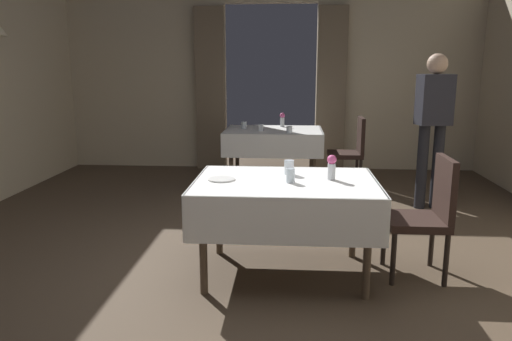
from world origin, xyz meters
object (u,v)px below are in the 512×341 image
(dining_table_mid, at_px, (286,193))
(dining_table_far, at_px, (273,137))
(flower_vase_far, at_px, (282,119))
(chair_mid_right, at_px, (427,211))
(plate_mid_c, at_px, (221,179))
(glass_far_b, at_px, (244,125))
(glass_far_d, at_px, (289,130))
(chair_far_right, at_px, (351,149))
(glass_mid_d, at_px, (291,176))
(glass_mid_b, at_px, (289,167))
(glass_far_c, at_px, (261,128))
(flower_vase_mid, at_px, (332,166))
(person_waiter_by_doorway, at_px, (433,118))

(dining_table_mid, relative_size, dining_table_far, 1.06)
(dining_table_mid, bearing_deg, flower_vase_far, 91.50)
(chair_mid_right, distance_m, plate_mid_c, 1.57)
(plate_mid_c, xyz_separation_m, glass_far_b, (-0.11, 3.03, 0.04))
(plate_mid_c, relative_size, glass_far_d, 2.37)
(glass_far_d, bearing_deg, flower_vase_far, 98.72)
(chair_far_right, relative_size, flower_vase_far, 4.81)
(chair_far_right, relative_size, glass_mid_d, 8.90)
(chair_mid_right, relative_size, chair_far_right, 1.00)
(glass_mid_b, distance_m, glass_far_b, 2.87)
(glass_far_c, bearing_deg, chair_mid_right, -62.61)
(dining_table_far, height_order, glass_far_c, glass_far_c)
(chair_far_right, height_order, glass_far_d, chair_far_right)
(glass_mid_b, height_order, plate_mid_c, glass_mid_b)
(chair_mid_right, bearing_deg, glass_far_c, 117.39)
(flower_vase_mid, relative_size, glass_far_c, 2.20)
(glass_far_c, bearing_deg, glass_mid_b, -81.67)
(chair_far_right, height_order, person_waiter_by_doorway, person_waiter_by_doorway)
(glass_mid_b, relative_size, glass_far_c, 1.33)
(flower_vase_mid, bearing_deg, flower_vase_far, 97.55)
(chair_mid_right, relative_size, flower_vase_far, 4.81)
(chair_far_right, bearing_deg, flower_vase_mid, -99.90)
(glass_far_b, height_order, person_waiter_by_doorway, person_waiter_by_doorway)
(person_waiter_by_doorway, bearing_deg, chair_mid_right, -105.67)
(chair_far_right, bearing_deg, dining_table_mid, -106.21)
(plate_mid_c, distance_m, person_waiter_by_doorway, 2.87)
(dining_table_far, bearing_deg, chair_far_right, -4.43)
(glass_far_b, bearing_deg, flower_vase_mid, -72.38)
(glass_far_b, distance_m, person_waiter_by_doorway, 2.46)
(chair_mid_right, distance_m, chair_far_right, 2.84)
(dining_table_mid, xyz_separation_m, dining_table_far, (-0.20, 2.96, 0.00))
(flower_vase_mid, relative_size, flower_vase_far, 0.98)
(glass_far_c, bearing_deg, chair_far_right, 3.84)
(glass_mid_b, distance_m, plate_mid_c, 0.56)
(chair_far_right, xyz_separation_m, flower_vase_far, (-0.92, 0.40, 0.34))
(dining_table_far, height_order, flower_vase_far, flower_vase_far)
(chair_mid_right, relative_size, glass_far_c, 10.83)
(plate_mid_c, height_order, glass_far_b, glass_far_b)
(flower_vase_mid, distance_m, flower_vase_far, 3.26)
(glass_mid_d, distance_m, person_waiter_by_doorway, 2.55)
(flower_vase_far, bearing_deg, plate_mid_c, -96.89)
(glass_far_d, bearing_deg, glass_far_c, 153.47)
(glass_far_d, bearing_deg, glass_mid_d, -89.58)
(plate_mid_c, bearing_deg, glass_mid_b, 24.18)
(plate_mid_c, distance_m, glass_far_c, 2.82)
(dining_table_far, height_order, glass_mid_b, glass_mid_b)
(dining_table_far, height_order, plate_mid_c, plate_mid_c)
(dining_table_far, xyz_separation_m, flower_vase_far, (0.11, 0.32, 0.21))
(dining_table_mid, distance_m, flower_vase_mid, 0.40)
(dining_table_far, distance_m, flower_vase_mid, 2.97)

